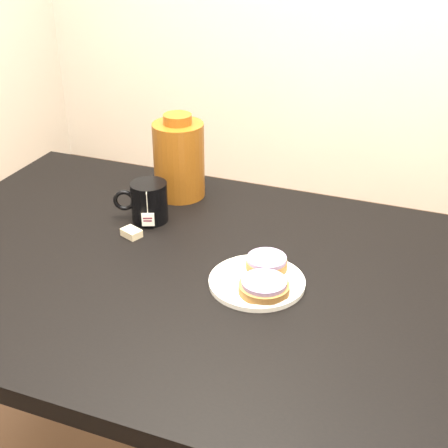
% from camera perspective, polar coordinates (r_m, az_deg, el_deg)
% --- Properties ---
extents(table, '(1.40, 0.90, 0.75)m').
position_cam_1_polar(table, '(1.38, -1.87, -7.02)').
color(table, black).
rests_on(table, ground_plane).
extents(plate, '(0.20, 0.20, 0.01)m').
position_cam_1_polar(plate, '(1.28, 3.03, -5.24)').
color(plate, white).
rests_on(plate, table).
extents(bagel_back, '(0.11, 0.11, 0.03)m').
position_cam_1_polar(bagel_back, '(1.31, 3.92, -3.55)').
color(bagel_back, brown).
rests_on(bagel_back, plate).
extents(bagel_front, '(0.12, 0.12, 0.03)m').
position_cam_1_polar(bagel_front, '(1.24, 3.68, -5.71)').
color(bagel_front, brown).
rests_on(bagel_front, plate).
extents(mug, '(0.14, 0.12, 0.10)m').
position_cam_1_polar(mug, '(1.52, -6.93, 2.05)').
color(mug, black).
rests_on(mug, table).
extents(teabag_pouch, '(0.05, 0.05, 0.02)m').
position_cam_1_polar(teabag_pouch, '(1.47, -8.46, -0.80)').
color(teabag_pouch, '#C6B793').
rests_on(teabag_pouch, table).
extents(bagel_package, '(0.16, 0.16, 0.22)m').
position_cam_1_polar(bagel_package, '(1.62, -4.14, 5.97)').
color(bagel_package, '#5A2C0B').
rests_on(bagel_package, table).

